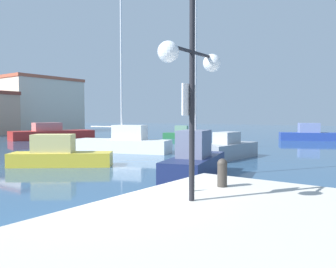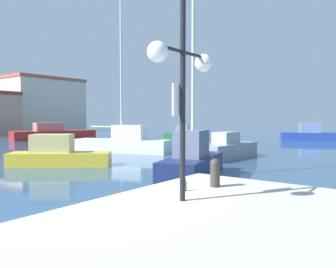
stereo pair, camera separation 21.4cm
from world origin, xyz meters
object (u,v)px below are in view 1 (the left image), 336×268
sailboat_white_distant_east (123,142)px  sailboat_navy_far_right (195,160)px  mooring_bollard (222,171)px  motorboat_grey_far_left (228,149)px  lamppost (192,67)px  motorboat_green_near_pier (182,134)px  motorboat_red_outer_mooring (52,134)px  motorboat_blue_inner_mooring (312,135)px  bottle (193,186)px  motorboat_yellow_behind_lamppost (59,154)px

sailboat_white_distant_east → sailboat_navy_far_right: bearing=-120.4°
mooring_bollard → motorboat_grey_far_left: (12.15, 5.89, -0.79)m
lamppost → motorboat_grey_far_left: bearing=23.9°
lamppost → sailboat_white_distant_east: sailboat_white_distant_east is taller
motorboat_grey_far_left → motorboat_green_near_pier: 18.99m
lamppost → motorboat_red_outer_mooring: bearing=59.1°
sailboat_white_distant_east → motorboat_blue_inner_mooring: bearing=-20.8°
motorboat_blue_inner_mooring → sailboat_navy_far_right: (-26.14, -1.58, 0.09)m
bottle → sailboat_navy_far_right: (6.23, 3.81, -0.41)m
mooring_bollard → motorboat_blue_inner_mooring: size_ratio=0.09×
motorboat_blue_inner_mooring → mooring_bollard: bearing=-169.8°
motorboat_grey_far_left → motorboat_yellow_behind_lamppost: bearing=145.4°
lamppost → sailboat_navy_far_right: sailboat_navy_far_right is taller
sailboat_navy_far_right → bottle: bearing=-148.5°
motorboat_red_outer_mooring → motorboat_blue_inner_mooring: size_ratio=1.36×
mooring_bollard → sailboat_white_distant_east: 17.43m
motorboat_grey_far_left → motorboat_yellow_behind_lamppost: size_ratio=1.00×
motorboat_grey_far_left → motorboat_green_near_pier: bearing=42.4°
motorboat_red_outer_mooring → motorboat_yellow_behind_lamppost: bearing=-123.9°
mooring_bollard → sailboat_white_distant_east: (11.01, 13.50, -0.65)m
motorboat_blue_inner_mooring → sailboat_navy_far_right: 26.19m
lamppost → motorboat_green_near_pier: (27.60, 18.83, -2.92)m
bottle → motorboat_green_near_pier: motorboat_green_near_pier is taller
lamppost → motorboat_yellow_behind_lamppost: (5.56, 11.56, -2.82)m
bottle → mooring_bollard: (0.73, -0.29, 0.23)m
bottle → sailboat_navy_far_right: sailboat_navy_far_right is taller
motorboat_yellow_behind_lamppost → motorboat_green_near_pier: bearing=18.3°
motorboat_yellow_behind_lamppost → bottle: bearing=-113.6°
motorboat_blue_inner_mooring → sailboat_navy_far_right: sailboat_navy_far_right is taller
motorboat_yellow_behind_lamppost → sailboat_white_distant_east: bearing=16.7°
bottle → sailboat_navy_far_right: bearing=31.5°
sailboat_white_distant_east → motorboat_blue_inner_mooring: size_ratio=1.60×
motorboat_red_outer_mooring → sailboat_white_distant_east: bearing=-108.6°
sailboat_white_distant_east → motorboat_grey_far_left: bearing=-81.4°
mooring_bollard → motorboat_red_outer_mooring: motorboat_red_outer_mooring is taller
mooring_bollard → motorboat_red_outer_mooring: bearing=61.0°
bottle → motorboat_green_near_pier: 32.61m
lamppost → sailboat_white_distant_east: (12.44, 13.62, -2.71)m
motorboat_green_near_pier → lamppost: bearing=-145.7°
lamppost → motorboat_green_near_pier: size_ratio=0.89×
motorboat_green_near_pier → sailboat_navy_far_right: sailboat_navy_far_right is taller
motorboat_grey_far_left → motorboat_blue_inner_mooring: motorboat_blue_inner_mooring is taller
motorboat_grey_far_left → sailboat_navy_far_right: bearing=-164.9°
motorboat_red_outer_mooring → mooring_bollard: bearing=-119.0°
mooring_bollard → motorboat_yellow_behind_lamppost: bearing=70.1°
motorboat_red_outer_mooring → motorboat_green_near_pier: (9.65, -11.15, -0.13)m
bottle → motorboat_grey_far_left: bearing=23.5°
mooring_bollard → sailboat_navy_far_right: bearing=36.7°
motorboat_grey_far_left → motorboat_blue_inner_mooring: 19.48m
mooring_bollard → motorboat_blue_inner_mooring: (31.64, 5.68, -0.73)m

